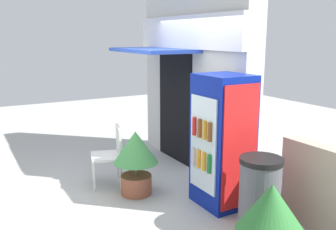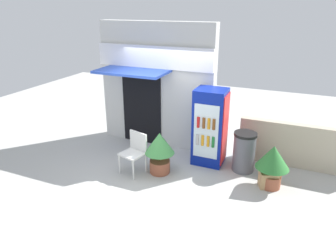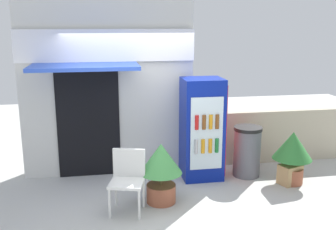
# 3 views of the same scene
# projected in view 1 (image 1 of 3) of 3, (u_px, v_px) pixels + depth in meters

# --- Properties ---
(ground) EXTENTS (16.00, 16.00, 0.00)m
(ground) POSITION_uv_depth(u_px,v_px,m) (133.00, 187.00, 5.63)
(ground) COLOR #B2B2AD
(storefront_building) EXTENTS (2.99, 1.25, 3.12)m
(storefront_building) POSITION_uv_depth(u_px,v_px,m) (193.00, 74.00, 6.38)
(storefront_building) COLOR silver
(storefront_building) RESTS_ON ground
(drink_cooler) EXTENTS (0.70, 0.66, 1.76)m
(drink_cooler) POSITION_uv_depth(u_px,v_px,m) (222.00, 141.00, 4.90)
(drink_cooler) COLOR navy
(drink_cooler) RESTS_ON ground
(plastic_chair) EXTENTS (0.57, 0.55, 0.90)m
(plastic_chair) POSITION_uv_depth(u_px,v_px,m) (112.00, 151.00, 5.65)
(plastic_chair) COLOR silver
(plastic_chair) RESTS_ON ground
(potted_plant_near_shop) EXTENTS (0.64, 0.64, 0.93)m
(potted_plant_near_shop) POSITION_uv_depth(u_px,v_px,m) (136.00, 156.00, 5.29)
(potted_plant_near_shop) COLOR #995138
(potted_plant_near_shop) RESTS_ON ground
(potted_plant_curbside) EXTENTS (0.66, 0.66, 0.90)m
(potted_plant_curbside) POSITION_uv_depth(u_px,v_px,m) (271.00, 217.00, 3.50)
(potted_plant_curbside) COLOR #995138
(potted_plant_curbside) RESTS_ON ground
(trash_bin) EXTENTS (0.49, 0.49, 0.90)m
(trash_bin) POSITION_uv_depth(u_px,v_px,m) (260.00, 195.00, 4.27)
(trash_bin) COLOR #595960
(trash_bin) RESTS_ON ground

